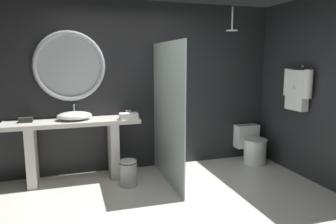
{
  "coord_description": "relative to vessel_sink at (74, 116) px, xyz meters",
  "views": [
    {
      "loc": [
        -0.96,
        -2.92,
        1.73
      ],
      "look_at": [
        0.2,
        0.76,
        1.08
      ],
      "focal_mm": 33.37,
      "sensor_mm": 36.0,
      "label": 1
    }
  ],
  "objects": [
    {
      "name": "tissue_box",
      "position": [
        -0.64,
        0.02,
        -0.03
      ],
      "size": [
        0.18,
        0.12,
        0.07
      ],
      "primitive_type": "cube",
      "color": "#282D28",
      "rests_on": "vanity_counter"
    },
    {
      "name": "round_wall_mirror",
      "position": [
        -0.03,
        0.2,
        0.69
      ],
      "size": [
        1.01,
        0.07,
        1.01
      ],
      "color": "#B7B7BC"
    },
    {
      "name": "ground_plane",
      "position": [
        0.92,
        -1.61,
        -0.94
      ],
      "size": [
        5.76,
        5.76,
        0.0
      ],
      "primitive_type": "plane",
      "color": "silver"
    },
    {
      "name": "back_wall_panel",
      "position": [
        0.92,
        0.29,
        0.36
      ],
      "size": [
        4.8,
        0.1,
        2.6
      ],
      "primitive_type": "cube",
      "color": "#232326",
      "rests_on": "ground_plane"
    },
    {
      "name": "tumbler_cup",
      "position": [
        0.78,
        0.03,
        -0.01
      ],
      "size": [
        0.08,
        0.08,
        0.1
      ],
      "primitive_type": "cylinder",
      "color": "silver",
      "rests_on": "vanity_counter"
    },
    {
      "name": "side_wall_right",
      "position": [
        3.27,
        -0.85,
        0.36
      ],
      "size": [
        0.1,
        2.47,
        2.6
      ],
      "primitive_type": "cube",
      "color": "#232326",
      "rests_on": "ground_plane"
    },
    {
      "name": "vessel_sink",
      "position": [
        0.0,
        0.0,
        0.0
      ],
      "size": [
        0.48,
        0.4,
        0.2
      ],
      "color": "white",
      "rests_on": "vanity_counter"
    },
    {
      "name": "rain_shower_head",
      "position": [
        2.31,
        -0.24,
        1.25
      ],
      "size": [
        0.17,
        0.17,
        0.36
      ],
      "color": "#B7B7BC"
    },
    {
      "name": "shower_glass_panel",
      "position": [
        1.23,
        -0.46,
        0.04
      ],
      "size": [
        0.02,
        1.4,
        1.96
      ],
      "primitive_type": "cube",
      "color": "silver",
      "rests_on": "ground_plane"
    },
    {
      "name": "folded_hand_towel",
      "position": [
        0.74,
        -0.16,
        -0.02
      ],
      "size": [
        0.26,
        0.17,
        0.09
      ],
      "primitive_type": "cube",
      "rotation": [
        0.0,
        0.0,
        -0.02
      ],
      "color": "white",
      "rests_on": "vanity_counter"
    },
    {
      "name": "hanging_bathrobe",
      "position": [
        3.13,
        -0.77,
        0.37
      ],
      "size": [
        0.2,
        0.54,
        0.65
      ],
      "color": "#B7B7BC"
    },
    {
      "name": "vanity_counter",
      "position": [
        -0.03,
        -0.02,
        -0.36
      ],
      "size": [
        1.86,
        0.48,
        0.88
      ],
      "color": "silver",
      "rests_on": "ground_plane"
    },
    {
      "name": "toilet",
      "position": [
        2.87,
        -0.05,
        -0.66
      ],
      "size": [
        0.41,
        0.59,
        0.6
      ],
      "color": "white",
      "rests_on": "ground_plane"
    },
    {
      "name": "waste_bin",
      "position": [
        0.67,
        -0.46,
        -0.75
      ],
      "size": [
        0.24,
        0.24,
        0.39
      ],
      "color": "#B7B7BC",
      "rests_on": "ground_plane"
    }
  ]
}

